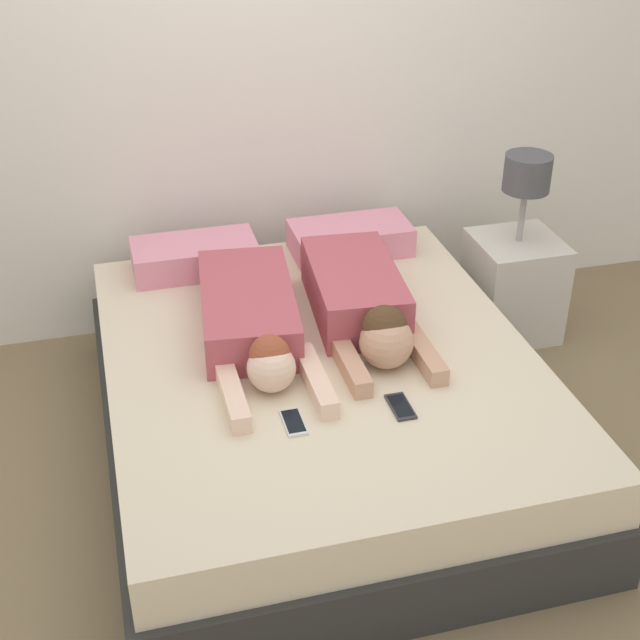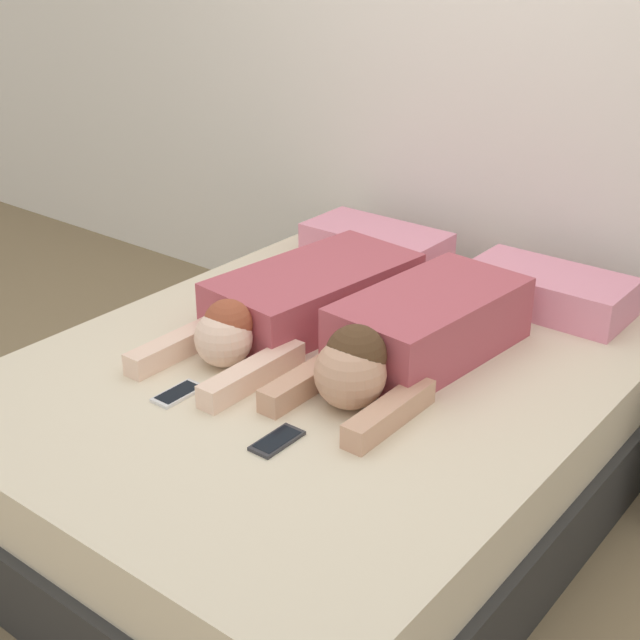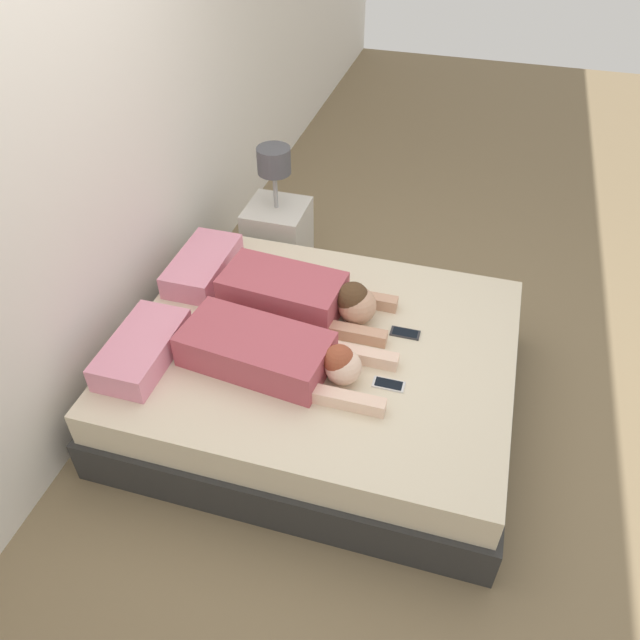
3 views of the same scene
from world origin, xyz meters
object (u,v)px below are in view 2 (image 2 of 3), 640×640
(pillow_head_left, at_px, (376,245))
(person_right, at_px, (410,336))
(cell_phone_right, at_px, (277,441))
(person_left, at_px, (296,302))
(cell_phone_left, at_px, (178,394))
(pillow_head_right, at_px, (549,291))
(bed, at_px, (320,428))

(pillow_head_left, xyz_separation_m, person_right, (0.58, -0.66, 0.03))
(pillow_head_left, height_order, cell_phone_right, pillow_head_left)
(person_left, bearing_deg, pillow_head_left, 101.75)
(person_left, relative_size, cell_phone_left, 6.92)
(pillow_head_left, xyz_separation_m, cell_phone_right, (0.55, -1.23, -0.06))
(pillow_head_left, bearing_deg, pillow_head_right, 0.00)
(bed, relative_size, pillow_head_right, 3.69)
(cell_phone_left, distance_m, cell_phone_right, 0.39)
(person_right, distance_m, cell_phone_right, 0.58)
(person_right, xyz_separation_m, cell_phone_right, (-0.04, -0.57, -0.10))
(pillow_head_right, bearing_deg, person_left, -132.36)
(person_left, distance_m, person_right, 0.45)
(bed, xyz_separation_m, person_left, (-0.23, 0.16, 0.32))
(pillow_head_right, bearing_deg, pillow_head_left, 180.00)
(person_right, distance_m, cell_phone_left, 0.71)
(pillow_head_left, distance_m, person_left, 0.67)
(pillow_head_right, height_order, person_right, person_right)
(pillow_head_right, distance_m, cell_phone_right, 1.25)
(cell_phone_left, bearing_deg, cell_phone_right, -1.61)
(person_right, bearing_deg, pillow_head_left, 131.64)
(person_left, distance_m, cell_phone_right, 0.72)
(pillow_head_left, bearing_deg, bed, -65.90)
(person_left, height_order, cell_phone_right, person_left)
(person_right, bearing_deg, cell_phone_left, -126.84)
(cell_phone_left, bearing_deg, bed, 63.30)
(cell_phone_right, bearing_deg, pillow_head_right, 81.58)
(bed, bearing_deg, cell_phone_left, -116.70)
(person_right, height_order, cell_phone_right, person_right)
(pillow_head_right, height_order, person_left, person_left)
(pillow_head_right, xyz_separation_m, person_right, (-0.15, -0.66, 0.03))
(person_left, xyz_separation_m, cell_phone_right, (0.41, -0.58, -0.08))
(person_left, xyz_separation_m, person_right, (0.45, -0.00, 0.01))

